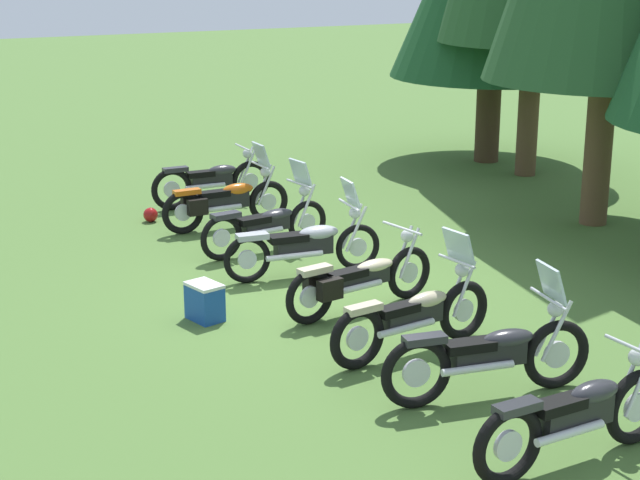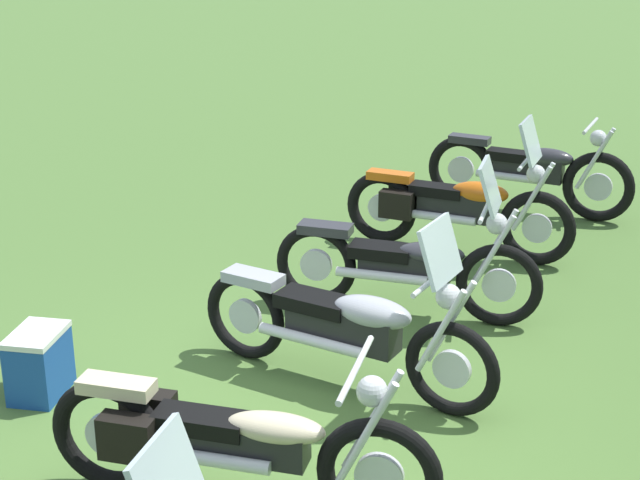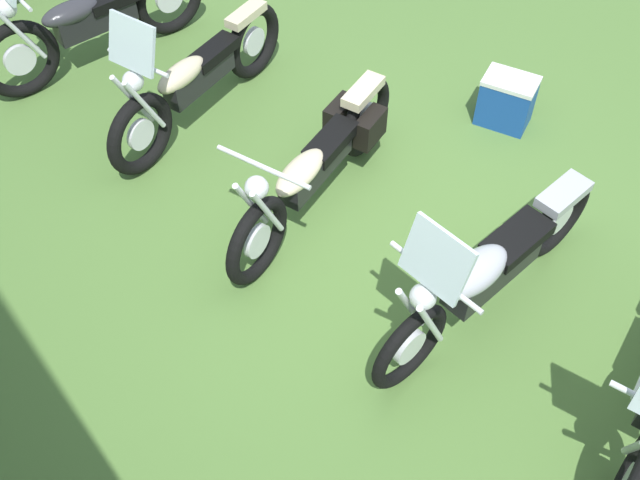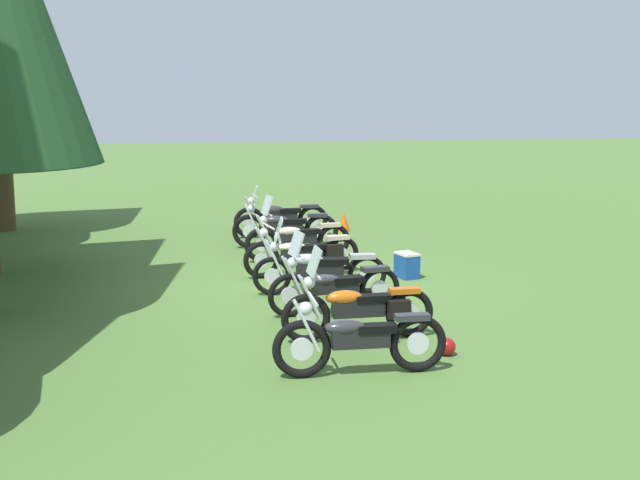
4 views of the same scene
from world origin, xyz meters
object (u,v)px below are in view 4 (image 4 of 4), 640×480
object	(u,v)px
motorcycle_6	(284,227)
picnic_cooler	(407,265)
motorcycle_3	(317,267)
motorcycle_5	(296,238)
motorcycle_0	(359,340)
traffic_cone	(344,222)
motorcycle_4	(305,253)
dropped_helmet	(447,347)
motorcycle_1	(360,308)
motorcycle_7	(280,218)
motorcycle_2	(333,285)

from	to	relation	value
motorcycle_6	picnic_cooler	xyz separation A→B (m)	(-3.42, -1.92, -0.24)
motorcycle_3	motorcycle_5	size ratio (longest dim) A/B	1.02
motorcycle_0	traffic_cone	world-z (taller)	motorcycle_0
motorcycle_3	motorcycle_4	world-z (taller)	motorcycle_3
motorcycle_3	dropped_helmet	bearing A→B (deg)	111.76
motorcycle_1	motorcycle_7	world-z (taller)	motorcycle_1
picnic_cooler	dropped_helmet	xyz separation A→B (m)	(-4.81, 0.71, -0.12)
picnic_cooler	traffic_cone	distance (m)	5.45
traffic_cone	motorcycle_0	bearing A→B (deg)	170.30
motorcycle_0	motorcycle_2	distance (m)	3.05
motorcycle_6	picnic_cooler	size ratio (longest dim) A/B	4.42
motorcycle_6	motorcycle_1	bearing A→B (deg)	99.48
motorcycle_7	dropped_helmet	size ratio (longest dim) A/B	9.38
motorcycle_1	dropped_helmet	world-z (taller)	motorcycle_1
motorcycle_0	picnic_cooler	world-z (taller)	motorcycle_0
motorcycle_2	traffic_cone	distance (m)	7.99
motorcycle_0	traffic_cone	xyz separation A→B (m)	(10.85, -1.85, -0.21)
motorcycle_2	motorcycle_5	size ratio (longest dim) A/B	0.97
motorcycle_7	motorcycle_5	bearing A→B (deg)	85.83
motorcycle_0	motorcycle_4	xyz separation A→B (m)	(5.96, -0.17, -0.02)
motorcycle_2	motorcycle_7	xyz separation A→B (m)	(7.27, -0.00, 0.01)
motorcycle_0	motorcycle_4	size ratio (longest dim) A/B	0.97
motorcycle_0	motorcycle_1	distance (m)	1.56
motorcycle_1	motorcycle_3	xyz separation A→B (m)	(2.84, 0.16, 0.01)
motorcycle_5	motorcycle_7	distance (m)	2.86
motorcycle_4	motorcycle_7	world-z (taller)	motorcycle_7
motorcycle_3	picnic_cooler	size ratio (longest dim) A/B	4.38
picnic_cooler	traffic_cone	xyz separation A→B (m)	(5.44, 0.18, -0.00)
motorcycle_5	motorcycle_7	size ratio (longest dim) A/B	1.00
motorcycle_1	motorcycle_2	bearing A→B (deg)	-88.15
motorcycle_0	motorcycle_1	xyz separation A→B (m)	(1.52, -0.32, 0.01)
motorcycle_1	motorcycle_3	distance (m)	2.84
motorcycle_0	motorcycle_3	world-z (taller)	motorcycle_3
motorcycle_0	motorcycle_2	size ratio (longest dim) A/B	1.01
motorcycle_1	motorcycle_6	bearing A→B (deg)	-90.94
motorcycle_7	picnic_cooler	world-z (taller)	motorcycle_7
motorcycle_0	motorcycle_3	xyz separation A→B (m)	(4.36, -0.16, 0.02)
motorcycle_0	motorcycle_2	bearing A→B (deg)	-94.10
motorcycle_3	motorcycle_6	size ratio (longest dim) A/B	0.99
motorcycle_3	dropped_helmet	xyz separation A→B (m)	(-3.76, -1.17, -0.35)
motorcycle_6	picnic_cooler	distance (m)	3.93
motorcycle_1	picnic_cooler	distance (m)	4.25
motorcycle_7	motorcycle_0	bearing A→B (deg)	84.60
picnic_cooler	motorcycle_2	bearing A→B (deg)	142.25
motorcycle_2	picnic_cooler	world-z (taller)	motorcycle_2
motorcycle_1	picnic_cooler	world-z (taller)	motorcycle_1
motorcycle_1	motorcycle_5	bearing A→B (deg)	-91.51
motorcycle_2	picnic_cooler	bearing A→B (deg)	-136.84
motorcycle_0	motorcycle_6	bearing A→B (deg)	-90.96
motorcycle_6	motorcycle_5	bearing A→B (deg)	101.94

